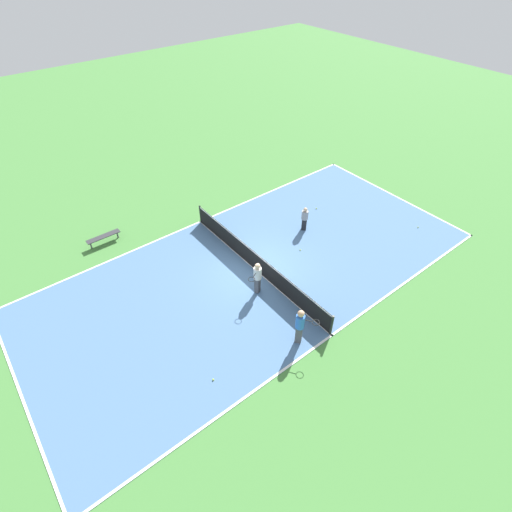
# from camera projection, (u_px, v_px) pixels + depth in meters

# --- Properties ---
(ground_plane) EXTENTS (80.00, 80.00, 0.00)m
(ground_plane) POSITION_uv_depth(u_px,v_px,m) (256.00, 270.00, 19.43)
(ground_plane) COLOR #47843D
(court_surface) EXTENTS (10.20, 21.69, 0.02)m
(court_surface) POSITION_uv_depth(u_px,v_px,m) (256.00, 270.00, 19.43)
(court_surface) COLOR #4C729E
(court_surface) RESTS_ON ground_plane
(tennis_net) EXTENTS (10.00, 0.10, 1.11)m
(tennis_net) POSITION_uv_depth(u_px,v_px,m) (256.00, 261.00, 19.05)
(tennis_net) COLOR black
(tennis_net) RESTS_ON court_surface
(bench) EXTENTS (0.36, 1.75, 0.45)m
(bench) POSITION_uv_depth(u_px,v_px,m) (103.00, 237.00, 20.76)
(bench) COLOR #333338
(bench) RESTS_ON ground_plane
(player_baseline_gray) EXTENTS (0.51, 0.51, 1.41)m
(player_baseline_gray) POSITION_uv_depth(u_px,v_px,m) (305.00, 218.00, 21.36)
(player_baseline_gray) COLOR black
(player_baseline_gray) RESTS_ON court_surface
(player_far_white) EXTENTS (0.71, 0.98, 1.69)m
(player_far_white) POSITION_uv_depth(u_px,v_px,m) (257.00, 276.00, 17.67)
(player_far_white) COLOR #4C4C51
(player_far_white) RESTS_ON court_surface
(player_near_blue) EXTENTS (0.96, 0.80, 1.84)m
(player_near_blue) POSITION_uv_depth(u_px,v_px,m) (300.00, 324.00, 15.49)
(player_near_blue) COLOR #4C4C51
(player_near_blue) RESTS_ON court_surface
(tennis_ball_near_net) EXTENTS (0.07, 0.07, 0.07)m
(tennis_ball_near_net) POSITION_uv_depth(u_px,v_px,m) (418.00, 227.00, 21.96)
(tennis_ball_near_net) COLOR #CCE033
(tennis_ball_near_net) RESTS_ON court_surface
(tennis_ball_midcourt) EXTENTS (0.07, 0.07, 0.07)m
(tennis_ball_midcourt) POSITION_uv_depth(u_px,v_px,m) (213.00, 380.00, 14.83)
(tennis_ball_midcourt) COLOR #CCE033
(tennis_ball_midcourt) RESTS_ON court_surface
(tennis_ball_right_alley) EXTENTS (0.07, 0.07, 0.07)m
(tennis_ball_right_alley) POSITION_uv_depth(u_px,v_px,m) (316.00, 208.00, 23.34)
(tennis_ball_right_alley) COLOR #CCE033
(tennis_ball_right_alley) RESTS_ON court_surface
(tennis_ball_far_baseline) EXTENTS (0.07, 0.07, 0.07)m
(tennis_ball_far_baseline) POSITION_uv_depth(u_px,v_px,m) (300.00, 250.00, 20.49)
(tennis_ball_far_baseline) COLOR #CCE033
(tennis_ball_far_baseline) RESTS_ON court_surface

